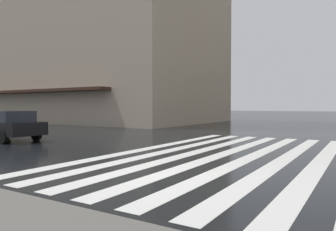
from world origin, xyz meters
The scene contains 4 objects.
ground_plane centered at (0.00, 0.00, 0.00)m, with size 220.00×220.00×0.00m, color black.
zebra_crossing centered at (4.00, -0.75, 0.00)m, with size 13.00×7.50×0.01m.
haussmann_block_mid centered at (20.32, 21.41, 12.35)m, with size 16.84×25.70×25.23m.
car_black centered at (2.50, 10.14, 0.76)m, with size 1.85×4.10×1.41m.
Camera 1 is at (-6.28, -4.33, 1.62)m, focal length 34.23 mm.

